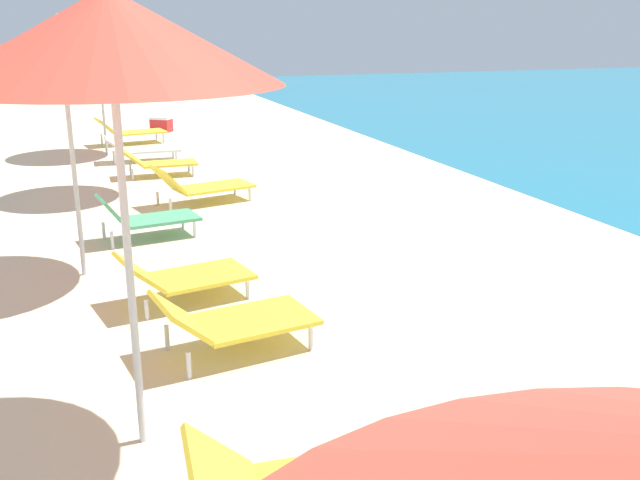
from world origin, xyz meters
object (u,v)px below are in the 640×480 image
Objects in this scene: lounger_farthest_inland at (142,149)px; cooler_box at (161,124)px; lounger_fourth_shoreside at (146,217)px; lounger_third_shoreside at (233,320)px; umbrella_farthest at (97,45)px; lounger_fifth_inland at (201,185)px; umbrella_fourth at (61,43)px; umbrella_third at (110,38)px; umbrella_fifth at (112,47)px; lounger_third_inland at (320,479)px; lounger_fourth_inland at (183,275)px; lounger_farthest_shoreside at (130,131)px; lounger_fifth_shoreside at (158,162)px.

cooler_box is (0.90, 3.98, -0.07)m from lounger_farthest_inland.
lounger_fourth_shoreside reaches higher than lounger_farthest_inland.
umbrella_farthest is at bearing 83.35° from lounger_third_shoreside.
lounger_fifth_inland reaches higher than lounger_farthest_inland.
umbrella_fourth is 1.71× the size of lounger_fifth_inland.
lounger_fourth_shoreside is 2.15× the size of cooler_box.
umbrella_farthest is (0.69, 7.76, -0.24)m from umbrella_fourth.
lounger_farthest_inland is 2.41× the size of cooler_box.
umbrella_farthest is 3.85m from cooler_box.
lounger_fourth_shoreside is at bearing -94.49° from lounger_farthest_inland.
umbrella_third is 1.06× the size of umbrella_fourth.
umbrella_fifth is 1.61× the size of lounger_fifth_inland.
umbrella_third is at bearing -105.69° from lounger_fourth_shoreside.
umbrella_fourth reaches higher than lounger_fifth_inland.
umbrella_fourth is (-1.12, 4.67, 2.21)m from lounger_third_inland.
umbrella_third is 2.08× the size of lounger_third_shoreside.
umbrella_fifth is (0.73, 3.89, -0.16)m from umbrella_fourth.
umbrella_fourth is at bearing -100.65° from umbrella_fifth.
umbrella_farthest is at bearing 88.85° from lounger_fifth_inland.
lounger_farthest_shoreside is (0.37, 10.06, 0.04)m from lounger_fourth_inland.
umbrella_fifth is 1.77× the size of lounger_farthest_inland.
lounger_farthest_shoreside is at bearing 80.09° from lounger_third_shoreside.
umbrella_farthest is at bearing -127.08° from lounger_farthest_shoreside.
umbrella_third is 2.23× the size of lounger_fifth_shoreside.
lounger_third_shoreside is (0.87, 1.12, -2.29)m from umbrella_third.
lounger_fourth_inland is 5.43m from umbrella_fifth.
lounger_farthest_inland is (0.03, -2.27, -0.05)m from lounger_farthest_shoreside.
umbrella_fifth is 2.55m from lounger_fifth_inland.
lounger_third_shoreside is at bearing -90.32° from lounger_farthest_inland.
lounger_farthest_inland is at bearing 75.66° from lounger_fourth_inland.
lounger_third_inland is 13.60m from lounger_farthest_shoreside.
lounger_third_shoreside is 13.11m from cooler_box.
umbrella_fifth is 5.45m from lounger_farthest_shoreside.
umbrella_fifth is (-0.07, 2.73, 2.02)m from lounger_fourth_shoreside.
lounger_fourth_shoreside reaches higher than lounger_fifth_shoreside.
lounger_third_shoreside is at bearing -86.35° from umbrella_fifth.
lounger_third_shoreside is 7.49m from lounger_fifth_shoreside.
lounger_third_inland is at bearing -88.04° from umbrella_farthest.
umbrella_fourth is 7.14m from lounger_farthest_inland.
lounger_fifth_inland is 1.01× the size of lounger_farthest_shoreside.
lounger_farthest_shoreside is at bearing 77.31° from lounger_fourth_shoreside.
lounger_third_inland is 2.56× the size of cooler_box.
cooler_box is (1.48, 6.75, -2.12)m from umbrella_fifth.
lounger_fourth_shoreside is 0.50× the size of umbrella_fifth.
lounger_third_inland is 3.54m from lounger_fourth_inland.
umbrella_fourth reaches higher than lounger_farthest_inland.
umbrella_fourth is 2.11× the size of lounger_fifth_shoreside.
lounger_farthest_shoreside reaches higher than lounger_third_inland.
umbrella_third is 1.81× the size of lounger_fifth_inland.
lounger_farthest_shoreside is (-0.52, 6.14, 0.02)m from lounger_fifth_inland.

